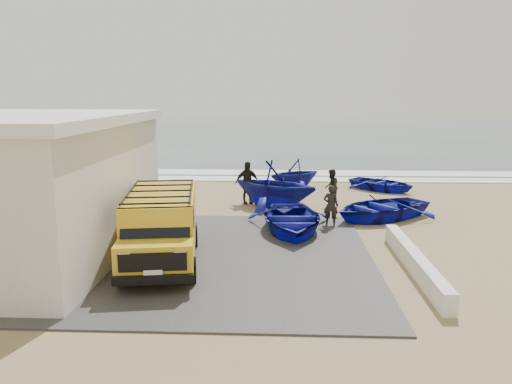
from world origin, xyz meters
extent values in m
plane|color=#977F58|center=(0.00, 0.00, 0.00)|extent=(160.00, 160.00, 0.00)
cube|color=#413F3C|center=(-2.00, -2.00, 0.03)|extent=(12.00, 10.00, 0.05)
cube|color=#385166|center=(0.00, 56.00, 0.00)|extent=(180.00, 88.00, 0.01)
cube|color=white|center=(0.00, 12.00, 0.03)|extent=(180.00, 1.60, 0.06)
cube|color=white|center=(0.00, 14.50, 0.02)|extent=(180.00, 2.20, 0.04)
cube|color=black|center=(-3.55, -0.50, 2.60)|extent=(0.08, 0.70, 0.90)
cube|color=silver|center=(5.00, -3.00, 0.28)|extent=(0.35, 6.00, 0.55)
cube|color=gold|center=(-2.27, -2.29, 1.19)|extent=(2.49, 4.19, 1.67)
cube|color=gold|center=(-1.91, -4.70, 0.81)|extent=(2.04, 1.19, 0.91)
cube|color=black|center=(-1.98, -4.22, 1.62)|extent=(1.80, 0.60, 0.73)
cube|color=black|center=(-1.84, -5.17, 0.91)|extent=(1.63, 0.32, 0.46)
cube|color=black|center=(-1.84, -5.20, 0.48)|extent=(1.96, 0.43, 0.22)
cube|color=black|center=(-2.26, -2.34, 2.11)|extent=(2.35, 3.88, 0.06)
cylinder|color=black|center=(-2.86, -4.43, 0.35)|extent=(0.32, 0.73, 0.71)
cylinder|color=black|center=(-3.33, -1.32, 0.35)|extent=(0.32, 0.73, 0.71)
cylinder|color=black|center=(-1.08, -4.16, 0.35)|extent=(0.32, 0.73, 0.71)
cylinder|color=black|center=(-1.54, -1.06, 0.35)|extent=(0.32, 0.73, 0.71)
imported|color=#12188E|center=(1.65, 0.94, 0.45)|extent=(3.34, 4.53, 0.91)
imported|color=#12188E|center=(5.23, 3.00, 0.45)|extent=(5.32, 4.97, 0.90)
imported|color=#12188E|center=(1.01, 4.89, 1.03)|extent=(5.07, 4.86, 2.06)
imported|color=#12188E|center=(2.06, 9.55, 0.78)|extent=(3.86, 3.75, 1.55)
imported|color=#12188E|center=(6.51, 9.01, 0.36)|extent=(4.24, 4.16, 0.72)
imported|color=black|center=(3.15, 1.83, 0.78)|extent=(0.62, 0.47, 1.56)
imported|color=black|center=(3.57, 5.69, 0.79)|extent=(0.77, 0.89, 1.57)
imported|color=black|center=(-0.22, 5.57, 0.96)|extent=(1.22, 0.87, 1.92)
camera|label=1|loc=(1.14, -16.48, 4.89)|focal=35.00mm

